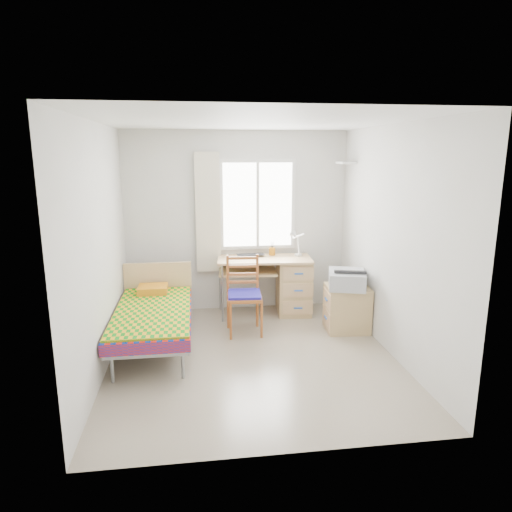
{
  "coord_description": "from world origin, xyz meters",
  "views": [
    {
      "loc": [
        -0.62,
        -4.8,
        2.28
      ],
      "look_at": [
        0.11,
        0.55,
        1.06
      ],
      "focal_mm": 32.0,
      "sensor_mm": 36.0,
      "label": 1
    }
  ],
  "objects_px": {
    "desk": "(289,283)",
    "chair": "(244,290)",
    "bed": "(154,313)",
    "cabinet": "(347,308)",
    "printer": "(347,279)"
  },
  "relations": [
    {
      "from": "chair",
      "to": "cabinet",
      "type": "relative_size",
      "value": 1.7
    },
    {
      "from": "desk",
      "to": "chair",
      "type": "bearing_deg",
      "value": -133.45
    },
    {
      "from": "cabinet",
      "to": "printer",
      "type": "xyz_separation_m",
      "value": [
        -0.03,
        -0.03,
        0.41
      ]
    },
    {
      "from": "chair",
      "to": "cabinet",
      "type": "xyz_separation_m",
      "value": [
        1.33,
        -0.13,
        -0.27
      ]
    },
    {
      "from": "desk",
      "to": "printer",
      "type": "xyz_separation_m",
      "value": [
        0.59,
        -0.8,
        0.26
      ]
    },
    {
      "from": "chair",
      "to": "cabinet",
      "type": "bearing_deg",
      "value": -1.23
    },
    {
      "from": "chair",
      "to": "printer",
      "type": "height_order",
      "value": "chair"
    },
    {
      "from": "bed",
      "to": "desk",
      "type": "relative_size",
      "value": 1.39
    },
    {
      "from": "bed",
      "to": "desk",
      "type": "xyz_separation_m",
      "value": [
        1.85,
        0.91,
        0.05
      ]
    },
    {
      "from": "bed",
      "to": "chair",
      "type": "height_order",
      "value": "chair"
    },
    {
      "from": "desk",
      "to": "chair",
      "type": "relative_size",
      "value": 1.36
    },
    {
      "from": "bed",
      "to": "cabinet",
      "type": "bearing_deg",
      "value": 3.45
    },
    {
      "from": "desk",
      "to": "bed",
      "type": "bearing_deg",
      "value": -148.95
    },
    {
      "from": "desk",
      "to": "chair",
      "type": "height_order",
      "value": "chair"
    },
    {
      "from": "bed",
      "to": "cabinet",
      "type": "relative_size",
      "value": 3.22
    }
  ]
}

